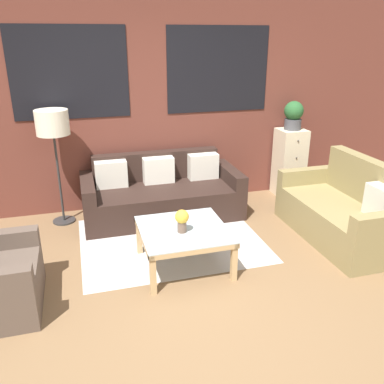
# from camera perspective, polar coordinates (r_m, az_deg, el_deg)

# --- Properties ---
(ground_plane) EXTENTS (16.00, 16.00, 0.00)m
(ground_plane) POSITION_cam_1_polar(r_m,az_deg,el_deg) (3.77, 1.53, -14.98)
(ground_plane) COLOR brown
(wall_back_brick) EXTENTS (8.40, 0.09, 2.80)m
(wall_back_brick) POSITION_cam_1_polar(r_m,az_deg,el_deg) (5.48, -6.17, 12.44)
(wall_back_brick) COLOR brown
(wall_back_brick) RESTS_ON ground_plane
(rug) EXTENTS (2.04, 1.66, 0.00)m
(rug) POSITION_cam_1_polar(r_m,az_deg,el_deg) (4.76, -3.00, -6.70)
(rug) COLOR #BCB7B2
(rug) RESTS_ON ground_plane
(couch_dark) EXTENTS (2.01, 0.88, 0.78)m
(couch_dark) POSITION_cam_1_polar(r_m,az_deg,el_deg) (5.32, -4.31, -0.32)
(couch_dark) COLOR black
(couch_dark) RESTS_ON ground_plane
(settee_vintage) EXTENTS (0.80, 1.61, 0.92)m
(settee_vintage) POSITION_cam_1_polar(r_m,az_deg,el_deg) (5.01, 20.60, -2.74)
(settee_vintage) COLOR olive
(settee_vintage) RESTS_ON ground_plane
(coffee_table) EXTENTS (0.86, 0.86, 0.42)m
(coffee_table) POSITION_cam_1_polar(r_m,az_deg,el_deg) (4.09, -1.20, -5.97)
(coffee_table) COLOR silver
(coffee_table) RESTS_ON ground_plane
(floor_lamp) EXTENTS (0.39, 0.39, 1.42)m
(floor_lamp) POSITION_cam_1_polar(r_m,az_deg,el_deg) (5.09, -18.97, 8.61)
(floor_lamp) COLOR #2D2D2D
(floor_lamp) RESTS_ON ground_plane
(drawer_cabinet) EXTENTS (0.38, 0.39, 0.98)m
(drawer_cabinet) POSITION_cam_1_polar(r_m,az_deg,el_deg) (6.12, 13.49, 4.05)
(drawer_cabinet) COLOR beige
(drawer_cabinet) RESTS_ON ground_plane
(potted_plant) EXTENTS (0.27, 0.27, 0.40)m
(potted_plant) POSITION_cam_1_polar(r_m,az_deg,el_deg) (5.96, 14.06, 10.47)
(potted_plant) COLOR #47474C
(potted_plant) RESTS_ON drawer_cabinet
(flower_vase) EXTENTS (0.14, 0.14, 0.23)m
(flower_vase) POSITION_cam_1_polar(r_m,az_deg,el_deg) (3.94, -1.42, -3.86)
(flower_vase) COLOR brown
(flower_vase) RESTS_ON coffee_table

